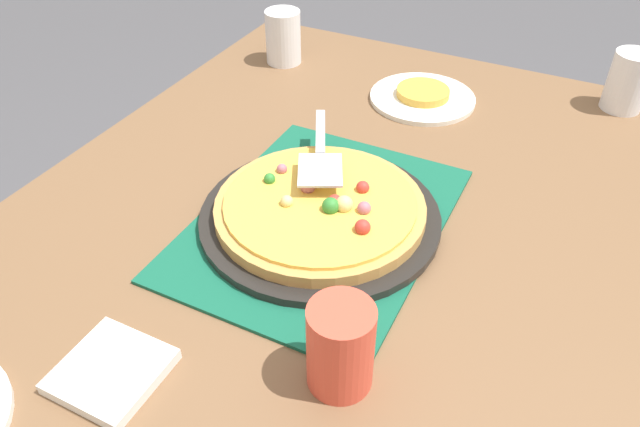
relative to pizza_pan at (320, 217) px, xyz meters
The scene contains 11 objects.
dining_table 0.12m from the pizza_pan, ahead, with size 1.40×1.00×0.75m.
placemat 0.01m from the pizza_pan, ahead, with size 0.48×0.36×0.01m, color #145B42.
pizza_pan is the anchor object (origin of this frame).
pizza 0.02m from the pizza_pan, 89.07° to the right, with size 0.33×0.33×0.05m.
plate_near_left 0.46m from the pizza_pan, ahead, with size 0.22×0.22×0.01m, color white.
served_slice_left 0.46m from the pizza_pan, ahead, with size 0.11×0.11×0.02m, color gold.
cup_near 0.30m from the pizza_pan, 148.90° to the right, with size 0.08×0.08×0.12m, color #E04C38.
cup_far 0.60m from the pizza_pan, 34.60° to the left, with size 0.08×0.08×0.12m, color white.
cup_corner 0.72m from the pizza_pan, 32.45° to the right, with size 0.08×0.08×0.12m, color white.
pizza_server 0.11m from the pizza_pan, 26.25° to the left, with size 0.23×0.14×0.01m.
napkin_stack 0.39m from the pizza_pan, 165.32° to the left, with size 0.12×0.12×0.02m, color white.
Camera 1 is at (-0.67, -0.33, 1.38)m, focal length 34.42 mm.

